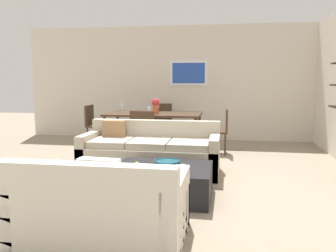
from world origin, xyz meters
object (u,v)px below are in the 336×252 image
Objects in this scene: loveseat_white at (100,207)px; wine_glass_left_far at (122,106)px; dining_chair_head at (162,120)px; candle_jar at (183,167)px; apple_on_coffee_table at (137,165)px; centerpiece_vase at (156,105)px; dining_chair_right_near at (221,128)px; wine_glass_head at (158,107)px; dining_chair_left_far at (94,122)px; coffee_table at (163,182)px; decorative_bowl at (167,163)px; wine_glass_foot at (149,109)px; dining_chair_foot at (144,131)px; sofa_beige at (151,154)px; dining_table at (154,116)px.

wine_glass_left_far is at bearing 104.22° from loveseat_white.
wine_glass_left_far reaches higher than dining_chair_head.
candle_jar is 4.09m from dining_chair_head.
apple_on_coffee_table is 0.25× the size of centerpiece_vase.
dining_chair_right_near reaches higher than loveseat_white.
apple_on_coffee_table is 3.55m from wine_glass_head.
dining_chair_head and dining_chair_left_far have the same top height.
dining_chair_left_far reaches higher than apple_on_coffee_table.
wine_glass_head is (-0.73, 3.39, 0.66)m from coffee_table.
dining_chair_head reaches higher than decorative_bowl.
dining_chair_right_near is 2.15m from wine_glass_left_far.
candle_jar is at bearing -74.19° from wine_glass_head.
wine_glass_foot reaches higher than loveseat_white.
wine_glass_left_far reaches higher than candle_jar.
dining_chair_head is 2.86× the size of centerpiece_vase.
loveseat_white is 1.73× the size of dining_chair_foot.
loveseat_white is 8.88× the size of wine_glass_foot.
sofa_beige is 1.22m from coffee_table.
wine_glass_head is (-1.38, 0.65, 0.35)m from dining_chair_right_near.
candle_jar is 2.39m from dining_chair_foot.
loveseat_white is 0.78× the size of dining_table.
loveseat_white is 1.29× the size of coffee_table.
dining_chair_foot is 4.53× the size of wine_glass_left_far.
dining_table is at bearing 107.90° from candle_jar.
dining_chair_head is 1.53m from dining_chair_left_far.
dining_chair_right_near is 1.44m from wine_glass_foot.
dining_chair_right_near is at bearing 8.69° from wine_glass_foot.
wine_glass_foot is at bearing -90.00° from dining_table.
wine_glass_foot is at bearing 106.14° from coffee_table.
wine_glass_foot is (-0.77, 2.46, 0.46)m from decorative_bowl.
wine_glass_head is at bearing 90.00° from wine_glass_foot.
loveseat_white is 4.75m from dining_chair_left_far.
dining_chair_head is at bearing 90.00° from dining_chair_foot.
dining_chair_foot is at bearing -90.00° from dining_chair_head.
centerpiece_vase is (-0.38, 3.02, 0.50)m from apple_on_coffee_table.
dining_table is 0.75m from wine_glass_left_far.
dining_chair_foot is (-1.38, -0.68, 0.00)m from dining_chair_right_near.
centerpiece_vase is at bearing 94.56° from loveseat_white.
wine_glass_foot is (-0.99, 2.64, 0.46)m from candle_jar.
wine_glass_foot is at bearing 99.31° from apple_on_coffee_table.
wine_glass_head reaches higher than dining_chair_left_far.
centerpiece_vase reaches higher than wine_glass_head.
dining_chair_left_far is at bearing 124.66° from decorative_bowl.
dining_chair_right_near reaches higher than coffee_table.
loveseat_white is 1.73× the size of dining_chair_right_near.
dining_chair_left_far is at bearing 169.50° from centerpiece_vase.
candle_jar reaches higher than coffee_table.
apple_on_coffee_table is at bearing -85.31° from sofa_beige.
apple_on_coffee_table is 2.21m from dining_chair_foot.
centerpiece_vase reaches higher than dining_chair_head.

